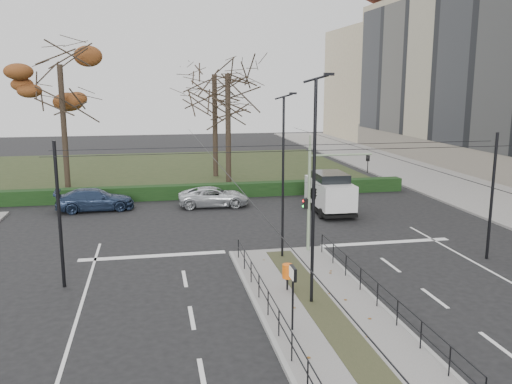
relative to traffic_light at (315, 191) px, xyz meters
The scene contains 18 objects.
ground 5.75m from the traffic_light, 111.75° to the right, with size 140.00×140.00×0.00m, color black.
median_island 7.83m from the traffic_light, 104.38° to the right, with size 4.40×15.00×0.14m, color slate.
sidewalk_east 24.04m from the traffic_light, 47.20° to the left, with size 8.00×90.00×0.14m, color slate.
park 28.74m from the traffic_light, 105.83° to the left, with size 38.00×26.00×0.10m, color #252F17.
hedge 16.32m from the traffic_light, 118.94° to the left, with size 38.00×1.00×1.00m, color black.
median_railing 7.62m from the traffic_light, 104.19° to the right, with size 4.14×13.24×0.92m.
catenary 3.41m from the traffic_light, 121.93° to the right, with size 20.00×34.00×6.00m.
traffic_light is the anchor object (origin of this frame).
litter_bin 5.96m from the traffic_light, 117.87° to the right, with size 0.41×0.41×1.05m.
info_panel 9.09m from the traffic_light, 111.49° to the right, with size 0.12×0.57×2.19m.
streetlamp_median_near 6.68m from the traffic_light, 107.58° to the right, with size 0.70×0.14×8.41m.
streetlamp_median_far 2.13m from the traffic_light, 157.18° to the right, with size 0.64×0.13×7.66m.
parked_car_third 16.35m from the traffic_light, 135.05° to the left, with size 2.03×4.99×1.45m, color #202F4C.
parked_car_fourth 11.99m from the traffic_light, 108.13° to the left, with size 2.19×4.76×1.32m, color #B6BABE.
white_van 8.90m from the traffic_light, 66.48° to the left, with size 2.35×5.01×2.60m.
rust_tree 25.31m from the traffic_light, 125.88° to the left, with size 7.71×7.71×12.52m.
bare_tree_center 23.53m from the traffic_light, 95.35° to the left, with size 6.53×6.53×11.80m.
bare_tree_near 19.90m from the traffic_light, 94.49° to the left, with size 6.87×6.87×11.78m.
Camera 1 is at (-5.87, -20.10, 8.17)m, focal length 38.00 mm.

